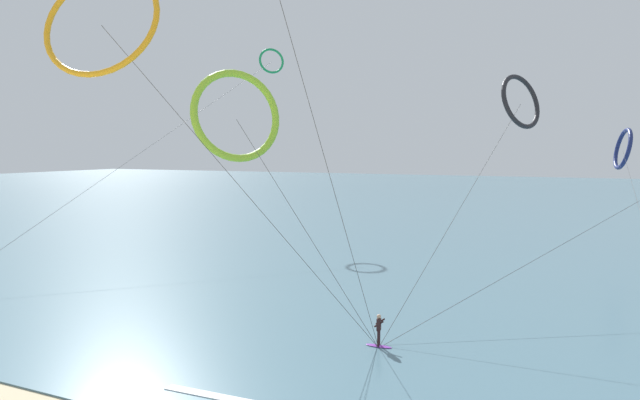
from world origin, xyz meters
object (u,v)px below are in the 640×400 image
(kite_emerald, at_px, (271,61))
(kite_amber, at_px, (101,22))
(surfer_violet, at_px, (379,332))
(kite_lime, at_px, (236,116))
(kite_navy, at_px, (623,149))
(kite_charcoal, at_px, (521,102))

(kite_emerald, bearing_deg, kite_amber, -114.69)
(surfer_violet, distance_m, kite_lime, 14.25)
(kite_navy, distance_m, kite_lime, 46.87)
(surfer_violet, distance_m, kite_emerald, 51.33)
(kite_amber, bearing_deg, kite_lime, 66.85)
(kite_emerald, relative_size, kite_lime, 3.05)
(surfer_violet, bearing_deg, kite_emerald, 27.04)
(kite_amber, distance_m, kite_lime, 9.19)
(kite_navy, bearing_deg, kite_charcoal, -27.56)
(surfer_violet, bearing_deg, kite_navy, -27.64)
(surfer_violet, xyz_separation_m, kite_lime, (-8.71, 0.46, 11.28))
(surfer_violet, height_order, kite_navy, kite_navy)
(kite_emerald, bearing_deg, kite_charcoal, -82.83)
(kite_amber, relative_size, kite_lime, 1.23)
(kite_charcoal, bearing_deg, kite_lime, 160.97)
(kite_navy, height_order, kite_amber, kite_amber)
(kite_emerald, xyz_separation_m, kite_charcoal, (32.97, -25.40, -8.40))
(kite_navy, distance_m, kite_emerald, 43.24)
(kite_navy, xyz_separation_m, kite_amber, (-24.36, -49.19, 5.43))
(kite_navy, bearing_deg, kite_lime, -40.15)
(kite_emerald, distance_m, kite_charcoal, 42.46)
(kite_emerald, xyz_separation_m, kite_amber, (17.20, -45.94, -6.07))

